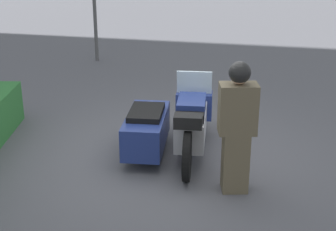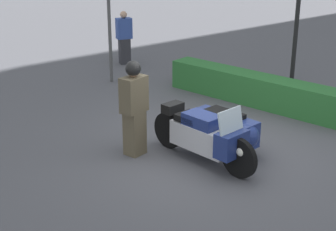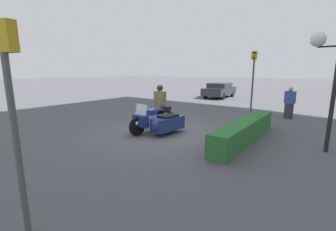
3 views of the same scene
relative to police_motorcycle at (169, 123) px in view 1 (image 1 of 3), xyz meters
name	(u,v)px [view 1 (image 1 of 3)]	position (x,y,z in m)	size (l,w,h in m)	color
ground_plane	(167,158)	(-0.25, 0.03, -0.48)	(160.00, 160.00, 0.00)	#4C4C51
police_motorcycle	(169,123)	(0.00, 0.00, 0.00)	(2.46, 1.42, 1.18)	black
officer_rider	(237,125)	(-1.21, -0.92, 0.48)	(0.33, 0.51, 1.82)	brown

